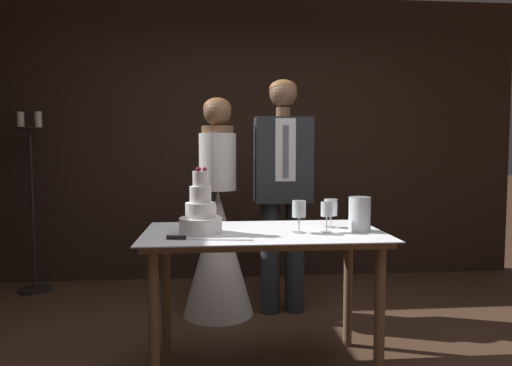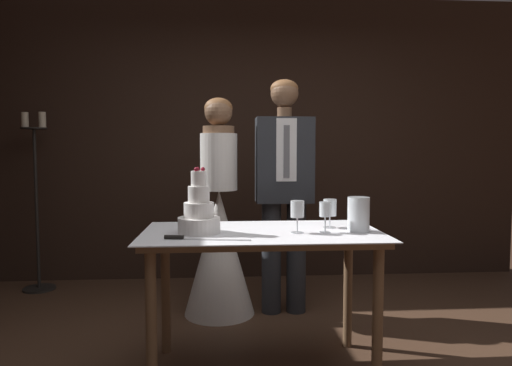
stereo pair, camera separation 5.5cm
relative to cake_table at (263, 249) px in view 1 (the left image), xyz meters
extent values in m
cube|color=black|center=(0.09, 2.01, 0.67)|extent=(5.34, 0.12, 2.75)
cylinder|color=brown|center=(-0.58, -0.28, -0.32)|extent=(0.06, 0.06, 0.77)
cylinder|color=brown|center=(0.58, -0.28, -0.32)|extent=(0.06, 0.06, 0.77)
cylinder|color=brown|center=(-0.58, 0.28, -0.32)|extent=(0.06, 0.06, 0.77)
cylinder|color=brown|center=(0.58, 0.28, -0.32)|extent=(0.06, 0.06, 0.77)
cube|color=brown|center=(0.00, 0.00, 0.08)|extent=(1.27, 0.68, 0.03)
cube|color=white|center=(0.00, 0.00, 0.10)|extent=(1.33, 0.74, 0.01)
cylinder|color=white|center=(-0.35, -0.04, 0.15)|extent=(0.23, 0.23, 0.09)
cylinder|color=white|center=(-0.35, -0.04, 0.23)|extent=(0.17, 0.17, 0.08)
cylinder|color=white|center=(-0.35, -0.04, 0.32)|extent=(0.12, 0.12, 0.09)
cylinder|color=white|center=(-0.35, -0.04, 0.40)|extent=(0.08, 0.08, 0.08)
sphere|color=maroon|center=(-0.33, -0.04, 0.46)|extent=(0.02, 0.02, 0.02)
sphere|color=maroon|center=(-0.36, -0.02, 0.46)|extent=(0.02, 0.02, 0.02)
sphere|color=maroon|center=(-0.36, -0.06, 0.46)|extent=(0.02, 0.02, 0.02)
cube|color=silver|center=(-0.25, -0.24, 0.11)|extent=(0.34, 0.08, 0.00)
cylinder|color=black|center=(-0.47, -0.21, 0.12)|extent=(0.10, 0.04, 0.02)
cylinder|color=silver|center=(0.19, -0.07, 0.11)|extent=(0.07, 0.07, 0.00)
cylinder|color=silver|center=(0.19, -0.07, 0.15)|extent=(0.01, 0.01, 0.08)
cylinder|color=silver|center=(0.19, -0.07, 0.24)|extent=(0.07, 0.07, 0.09)
cylinder|color=maroon|center=(0.19, -0.07, 0.21)|extent=(0.06, 0.06, 0.04)
cylinder|color=silver|center=(0.34, -0.07, 0.11)|extent=(0.06, 0.06, 0.00)
cylinder|color=silver|center=(0.34, -0.07, 0.15)|extent=(0.01, 0.01, 0.08)
cylinder|color=silver|center=(0.34, -0.07, 0.23)|extent=(0.06, 0.06, 0.08)
cylinder|color=silver|center=(0.41, 0.08, 0.11)|extent=(0.07, 0.07, 0.00)
cylinder|color=silver|center=(0.41, 0.08, 0.14)|extent=(0.01, 0.01, 0.07)
cylinder|color=silver|center=(0.41, 0.08, 0.22)|extent=(0.08, 0.08, 0.10)
cylinder|color=maroon|center=(0.41, 0.08, 0.19)|extent=(0.06, 0.06, 0.04)
cylinder|color=silver|center=(0.54, -0.05, 0.20)|extent=(0.12, 0.12, 0.19)
cylinder|color=beige|center=(0.54, -0.05, 0.15)|extent=(0.06, 0.06, 0.09)
sphere|color=#F9CC4C|center=(0.54, -0.05, 0.20)|extent=(0.02, 0.02, 0.02)
cone|color=white|center=(-0.25, 0.94, -0.22)|extent=(0.54, 0.54, 0.96)
cylinder|color=white|center=(-0.25, 0.94, 0.47)|extent=(0.28, 0.28, 0.43)
cylinder|color=brown|center=(-0.25, 0.94, 0.71)|extent=(0.24, 0.24, 0.06)
sphere|color=brown|center=(-0.25, 0.94, 0.85)|extent=(0.21, 0.21, 0.21)
ellipsoid|color=brown|center=(-0.25, 0.95, 0.88)|extent=(0.21, 0.21, 0.16)
cylinder|color=#282B30|center=(0.15, 0.94, -0.27)|extent=(0.15, 0.15, 0.86)
cylinder|color=#282B30|center=(0.35, 0.94, -0.27)|extent=(0.15, 0.15, 0.86)
cube|color=#282B30|center=(0.25, 0.94, 0.48)|extent=(0.43, 0.24, 0.65)
cube|color=white|center=(0.25, 0.81, 0.56)|extent=(0.15, 0.01, 0.47)
cube|color=slate|center=(0.25, 0.81, 0.55)|extent=(0.04, 0.01, 0.39)
cylinder|color=brown|center=(0.25, 0.94, 0.85)|extent=(0.11, 0.11, 0.08)
sphere|color=brown|center=(0.25, 0.94, 0.99)|extent=(0.21, 0.21, 0.21)
ellipsoid|color=brown|center=(0.25, 0.95, 1.03)|extent=(0.21, 0.21, 0.14)
cylinder|color=black|center=(-1.89, 1.66, -0.69)|extent=(0.28, 0.28, 0.02)
cylinder|color=black|center=(-1.89, 1.66, 0.03)|extent=(0.03, 0.03, 1.43)
cylinder|color=black|center=(-1.89, 1.66, 0.75)|extent=(0.22, 0.22, 0.01)
cylinder|color=beige|center=(-1.96, 1.66, 0.83)|extent=(0.06, 0.06, 0.13)
cylinder|color=beige|center=(-1.81, 1.66, 0.83)|extent=(0.06, 0.06, 0.14)
camera|label=1|loc=(-0.27, -2.52, 0.55)|focal=32.00mm
camera|label=2|loc=(-0.21, -2.53, 0.55)|focal=32.00mm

